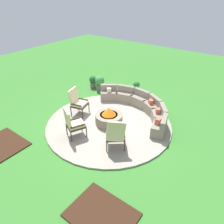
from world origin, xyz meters
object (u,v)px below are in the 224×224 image
object	(u,v)px
lounge_chair_back_left	(116,134)
potted_plant_2	(136,86)
potted_plant_0	(100,83)
lounge_chair_front_left	(77,101)
fire_pit	(109,117)
curved_stone_bench	(139,105)
potted_plant_1	(93,81)
lounge_chair_front_right	(73,123)

from	to	relation	value
lounge_chair_back_left	potted_plant_2	xyz separation A→B (m)	(-1.69, 4.10, -0.33)
potted_plant_0	lounge_chair_back_left	bearing A→B (deg)	-44.10
lounge_chair_front_left	fire_pit	bearing A→B (deg)	82.70
curved_stone_bench	potted_plant_2	distance (m)	2.02
lounge_chair_front_left	potted_plant_2	size ratio (longest dim) A/B	1.99
potted_plant_0	potted_plant_2	xyz separation A→B (m)	(1.52, 0.99, -0.13)
potted_plant_0	potted_plant_1	world-z (taller)	potted_plant_0
fire_pit	curved_stone_bench	distance (m)	1.51
lounge_chair_front_left	lounge_chair_front_right	size ratio (longest dim) A/B	0.94
fire_pit	potted_plant_2	distance (m)	3.16
fire_pit	lounge_chair_front_right	size ratio (longest dim) A/B	0.89
lounge_chair_front_left	lounge_chair_front_right	bearing A→B (deg)	24.42
potted_plant_2	fire_pit	bearing A→B (deg)	-78.07
lounge_chair_front_right	potted_plant_1	size ratio (longest dim) A/B	1.82
lounge_chair_back_left	potted_plant_2	world-z (taller)	lounge_chair_back_left
lounge_chair_front_left	potted_plant_1	xyz separation A→B (m)	(-1.24, 2.34, -0.26)
fire_pit	lounge_chair_front_right	world-z (taller)	lounge_chair_front_right
potted_plant_0	curved_stone_bench	bearing A→B (deg)	-14.28
lounge_chair_front_right	lounge_chair_back_left	xyz separation A→B (m)	(1.51, 0.36, -0.01)
fire_pit	potted_plant_1	distance (m)	3.44
potted_plant_1	potted_plant_2	distance (m)	2.23
lounge_chair_front_left	lounge_chair_back_left	xyz separation A→B (m)	(2.47, -0.83, 0.00)
curved_stone_bench	lounge_chair_front_right	xyz separation A→B (m)	(-0.96, -2.80, 0.29)
potted_plant_0	potted_plant_1	xyz separation A→B (m)	(-0.50, 0.06, -0.07)
lounge_chair_front_left	potted_plant_2	bearing A→B (deg)	152.18
potted_plant_0	lounge_chair_front_right	bearing A→B (deg)	-63.90
fire_pit	potted_plant_1	size ratio (longest dim) A/B	1.62
fire_pit	lounge_chair_front_left	distance (m)	1.48
fire_pit	potted_plant_2	world-z (taller)	fire_pit
curved_stone_bench	potted_plant_0	xyz separation A→B (m)	(-2.67, 0.68, 0.08)
fire_pit	potted_plant_0	size ratio (longest dim) A/B	1.34
lounge_chair_front_right	potted_plant_0	xyz separation A→B (m)	(-1.70, 3.47, -0.21)
fire_pit	potted_plant_2	size ratio (longest dim) A/B	1.89
curved_stone_bench	fire_pit	bearing A→B (deg)	-108.99
potted_plant_0	potted_plant_1	distance (m)	0.51
potted_plant_1	lounge_chair_back_left	bearing A→B (deg)	-40.53
lounge_chair_front_right	potted_plant_2	distance (m)	4.48
curved_stone_bench	potted_plant_1	xyz separation A→B (m)	(-3.17, 0.74, 0.01)
potted_plant_1	fire_pit	bearing A→B (deg)	-38.95
lounge_chair_front_right	potted_plant_1	xyz separation A→B (m)	(-2.20, 3.54, -0.28)
lounge_chair_front_left	lounge_chair_back_left	bearing A→B (deg)	57.00
lounge_chair_back_left	potted_plant_0	distance (m)	4.48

